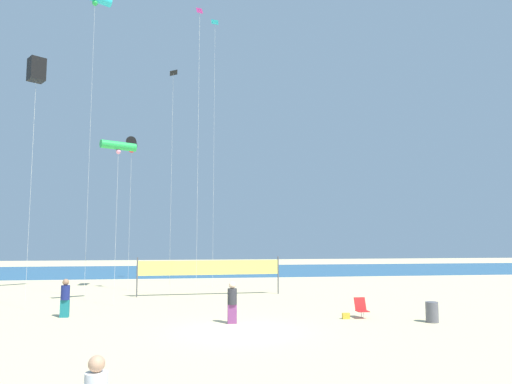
{
  "coord_description": "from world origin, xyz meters",
  "views": [
    {
      "loc": [
        -1.81,
        -18.11,
        3.56
      ],
      "look_at": [
        1.92,
        9.13,
        6.33
      ],
      "focal_mm": 32.3,
      "sensor_mm": 36.0,
      "label": 1
    }
  ],
  "objects_px": {
    "kite_cyan_diamond": "(215,29)",
    "volleyball_net": "(210,269)",
    "beachgoer_navy_shirt": "(65,297)",
    "beach_handbag": "(346,316)",
    "beachgoer_charcoal_shirt": "(232,301)",
    "kite_black_box": "(37,70)",
    "trash_barrel": "(432,312)",
    "kite_black_tube": "(132,144)",
    "folding_beach_chair": "(361,307)",
    "kite_magenta_diamond": "(200,28)",
    "kite_black_diamond": "(173,79)",
    "kite_green_tube": "(119,146)"
  },
  "relations": [
    {
      "from": "kite_cyan_diamond",
      "to": "volleyball_net",
      "type": "bearing_deg",
      "value": -94.6
    },
    {
      "from": "beachgoer_navy_shirt",
      "to": "beach_handbag",
      "type": "distance_m",
      "value": 12.7
    },
    {
      "from": "beachgoer_charcoal_shirt",
      "to": "beach_handbag",
      "type": "relative_size",
      "value": 5.36
    },
    {
      "from": "beachgoer_charcoal_shirt",
      "to": "beach_handbag",
      "type": "xyz_separation_m",
      "value": [
        5.11,
        0.43,
        -0.8
      ]
    },
    {
      "from": "kite_black_box",
      "to": "trash_barrel",
      "type": "bearing_deg",
      "value": -18.44
    },
    {
      "from": "volleyball_net",
      "to": "kite_black_tube",
      "type": "distance_m",
      "value": 10.63
    },
    {
      "from": "folding_beach_chair",
      "to": "kite_black_tube",
      "type": "bearing_deg",
      "value": 151.81
    },
    {
      "from": "kite_cyan_diamond",
      "to": "kite_magenta_diamond",
      "type": "bearing_deg",
      "value": -99.75
    },
    {
      "from": "beachgoer_charcoal_shirt",
      "to": "kite_black_diamond",
      "type": "relative_size",
      "value": 0.12
    },
    {
      "from": "kite_black_tube",
      "to": "kite_green_tube",
      "type": "distance_m",
      "value": 7.33
    },
    {
      "from": "kite_cyan_diamond",
      "to": "beach_handbag",
      "type": "bearing_deg",
      "value": -70.02
    },
    {
      "from": "trash_barrel",
      "to": "kite_cyan_diamond",
      "type": "distance_m",
      "value": 26.52
    },
    {
      "from": "beachgoer_navy_shirt",
      "to": "kite_cyan_diamond",
      "type": "xyz_separation_m",
      "value": [
        7.22,
        12.42,
        18.95
      ]
    },
    {
      "from": "folding_beach_chair",
      "to": "kite_black_tube",
      "type": "relative_size",
      "value": 0.08
    },
    {
      "from": "kite_magenta_diamond",
      "to": "trash_barrel",
      "type": "bearing_deg",
      "value": -40.72
    },
    {
      "from": "kite_black_box",
      "to": "kite_black_tube",
      "type": "xyz_separation_m",
      "value": [
        3.99,
        7.74,
        -2.29
      ]
    },
    {
      "from": "beachgoer_navy_shirt",
      "to": "kite_black_diamond",
      "type": "relative_size",
      "value": 0.12
    },
    {
      "from": "folding_beach_chair",
      "to": "kite_green_tube",
      "type": "bearing_deg",
      "value": 173.71
    },
    {
      "from": "volleyball_net",
      "to": "beach_handbag",
      "type": "bearing_deg",
      "value": -58.38
    },
    {
      "from": "beachgoer_charcoal_shirt",
      "to": "kite_black_diamond",
      "type": "xyz_separation_m",
      "value": [
        -3.11,
        9.7,
        12.95
      ]
    },
    {
      "from": "beachgoer_navy_shirt",
      "to": "kite_magenta_diamond",
      "type": "xyz_separation_m",
      "value": [
        5.96,
        5.1,
        15.51
      ]
    },
    {
      "from": "kite_cyan_diamond",
      "to": "kite_green_tube",
      "type": "xyz_separation_m",
      "value": [
        -5.61,
        -9.09,
        -11.29
      ]
    },
    {
      "from": "beachgoer_charcoal_shirt",
      "to": "kite_cyan_diamond",
      "type": "relative_size",
      "value": 0.08
    },
    {
      "from": "beachgoer_navy_shirt",
      "to": "kite_green_tube",
      "type": "relative_size",
      "value": 0.19
    },
    {
      "from": "beachgoer_charcoal_shirt",
      "to": "kite_magenta_diamond",
      "type": "distance_m",
      "value": 17.34
    },
    {
      "from": "volleyball_net",
      "to": "kite_black_tube",
      "type": "xyz_separation_m",
      "value": [
        -5.43,
        3.32,
        8.51
      ]
    },
    {
      "from": "kite_cyan_diamond",
      "to": "kite_black_tube",
      "type": "distance_m",
      "value": 11.5
    },
    {
      "from": "beachgoer_charcoal_shirt",
      "to": "volleyball_net",
      "type": "relative_size",
      "value": 0.19
    },
    {
      "from": "beachgoer_charcoal_shirt",
      "to": "kite_black_box",
      "type": "height_order",
      "value": "kite_black_box"
    },
    {
      "from": "beachgoer_navy_shirt",
      "to": "trash_barrel",
      "type": "xyz_separation_m",
      "value": [
        15.86,
        -3.42,
        -0.49
      ]
    },
    {
      "from": "folding_beach_chair",
      "to": "kite_magenta_diamond",
      "type": "distance_m",
      "value": 18.92
    },
    {
      "from": "kite_black_tube",
      "to": "beachgoer_navy_shirt",
      "type": "bearing_deg",
      "value": -97.4
    },
    {
      "from": "kite_black_tube",
      "to": "beachgoer_charcoal_shirt",
      "type": "bearing_deg",
      "value": -65.14
    },
    {
      "from": "kite_magenta_diamond",
      "to": "kite_black_tube",
      "type": "bearing_deg",
      "value": 130.49
    },
    {
      "from": "kite_magenta_diamond",
      "to": "kite_black_tube",
      "type": "distance_m",
      "value": 9.46
    },
    {
      "from": "beachgoer_navy_shirt",
      "to": "beachgoer_charcoal_shirt",
      "type": "bearing_deg",
      "value": 147.39
    },
    {
      "from": "beachgoer_navy_shirt",
      "to": "trash_barrel",
      "type": "bearing_deg",
      "value": 154.11
    },
    {
      "from": "trash_barrel",
      "to": "beach_handbag",
      "type": "relative_size",
      "value": 2.65
    },
    {
      "from": "folding_beach_chair",
      "to": "kite_cyan_diamond",
      "type": "xyz_separation_m",
      "value": [
        -6.06,
        14.36,
        19.4
      ]
    },
    {
      "from": "kite_magenta_diamond",
      "to": "kite_green_tube",
      "type": "relative_size",
      "value": 2.01
    },
    {
      "from": "beachgoer_navy_shirt",
      "to": "kite_cyan_diamond",
      "type": "bearing_deg",
      "value": -133.87
    },
    {
      "from": "beachgoer_charcoal_shirt",
      "to": "kite_black_box",
      "type": "distance_m",
      "value": 16.15
    },
    {
      "from": "volleyball_net",
      "to": "beach_handbag",
      "type": "xyz_separation_m",
      "value": [
        5.7,
        -9.26,
        -1.51
      ]
    },
    {
      "from": "beach_handbag",
      "to": "kite_black_diamond",
      "type": "relative_size",
      "value": 0.02
    },
    {
      "from": "trash_barrel",
      "to": "kite_green_tube",
      "type": "height_order",
      "value": "kite_green_tube"
    },
    {
      "from": "beachgoer_navy_shirt",
      "to": "kite_black_tube",
      "type": "bearing_deg",
      "value": -111.11
    },
    {
      "from": "beach_handbag",
      "to": "kite_black_box",
      "type": "relative_size",
      "value": 0.02
    },
    {
      "from": "beachgoer_navy_shirt",
      "to": "volleyball_net",
      "type": "relative_size",
      "value": 0.19
    },
    {
      "from": "folding_beach_chair",
      "to": "kite_black_diamond",
      "type": "distance_m",
      "value": 18.54
    },
    {
      "from": "beachgoer_navy_shirt",
      "to": "kite_magenta_diamond",
      "type": "distance_m",
      "value": 17.38
    }
  ]
}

